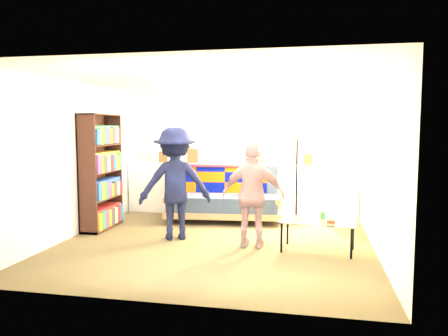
# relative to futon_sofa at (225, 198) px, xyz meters

# --- Properties ---
(ground) EXTENTS (5.00, 5.00, 0.00)m
(ground) POSITION_rel_futon_sofa_xyz_m (0.17, -1.32, -0.41)
(ground) COLOR brown
(ground) RESTS_ON ground
(room_shell) EXTENTS (4.60, 5.05, 2.45)m
(room_shell) POSITION_rel_futon_sofa_xyz_m (0.17, -0.85, 1.26)
(room_shell) COLOR silver
(room_shell) RESTS_ON ground
(half_wall_ledge) EXTENTS (4.45, 0.15, 1.00)m
(half_wall_ledge) POSITION_rel_futon_sofa_xyz_m (0.17, 0.48, 0.09)
(half_wall_ledge) COLOR silver
(half_wall_ledge) RESTS_ON ground
(ledge_decor) EXTENTS (2.97, 0.02, 0.45)m
(ledge_decor) POSITION_rel_futon_sofa_xyz_m (-0.06, 0.46, 0.77)
(ledge_decor) COLOR brown
(ledge_decor) RESTS_ON half_wall_ledge
(futon_sofa) EXTENTS (2.13, 1.17, 0.88)m
(futon_sofa) POSITION_rel_futon_sofa_xyz_m (0.00, 0.00, 0.00)
(futon_sofa) COLOR #A47A50
(futon_sofa) RESTS_ON ground
(bookshelf) EXTENTS (0.32, 0.96, 1.92)m
(bookshelf) POSITION_rel_futon_sofa_xyz_m (-1.91, -1.03, 0.48)
(bookshelf) COLOR black
(bookshelf) RESTS_ON ground
(coffee_table) EXTENTS (1.08, 0.69, 0.53)m
(coffee_table) POSITION_rel_futon_sofa_xyz_m (1.65, -1.70, -0.01)
(coffee_table) COLOR black
(coffee_table) RESTS_ON ground
(floor_lamp) EXTENTS (0.35, 0.29, 1.61)m
(floor_lamp) POSITION_rel_futon_sofa_xyz_m (1.30, 0.06, 0.73)
(floor_lamp) COLOR black
(floor_lamp) RESTS_ON ground
(person_left) EXTENTS (1.25, 0.99, 1.69)m
(person_left) POSITION_rel_futon_sofa_xyz_m (-0.49, -1.43, 0.44)
(person_left) COLOR black
(person_left) RESTS_ON ground
(person_right) EXTENTS (0.88, 0.38, 1.50)m
(person_right) POSITION_rel_futon_sofa_xyz_m (0.74, -1.69, 0.34)
(person_right) COLOR #D4898F
(person_right) RESTS_ON ground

